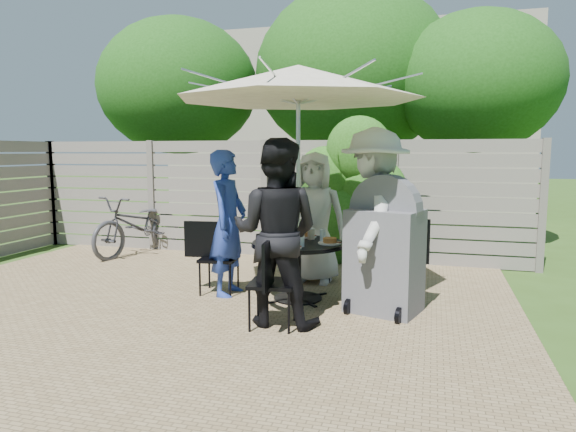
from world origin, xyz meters
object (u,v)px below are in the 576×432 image
(person_right, at_px, (374,219))
(plate_back, at_px, (306,235))
(plate_right, at_px, (330,241))
(glass_front, at_px, (301,240))
(plate_front, at_px, (289,246))
(umbrella, at_px, (298,83))
(person_front, at_px, (276,233))
(chair_left, at_px, (218,272))
(chair_back, at_px, (316,259))
(chair_right, at_px, (385,281))
(chair_front, at_px, (272,301))
(coffee_cup, at_px, (311,234))
(person_back, at_px, (314,218))
(plate_left, at_px, (267,238))
(patio_table, at_px, (298,260))
(glass_right, at_px, (323,235))
(bicycle, at_px, (139,225))
(person_left, at_px, (228,224))
(bbq_grill, at_px, (385,251))
(syrup_jug, at_px, (294,234))
(glass_left, at_px, (273,236))

(person_right, distance_m, plate_back, 0.94)
(plate_right, xyz_separation_m, glass_front, (-0.25, -0.26, 0.05))
(plate_front, bearing_deg, glass_front, 43.94)
(umbrella, bearing_deg, person_front, -89.81)
(chair_left, xyz_separation_m, person_right, (1.79, 0.01, 0.70))
(chair_back, bearing_deg, chair_right, 39.65)
(chair_front, relative_size, coffee_cup, 7.35)
(person_back, bearing_deg, plate_front, -90.00)
(plate_left, bearing_deg, person_front, -66.36)
(patio_table, relative_size, umbrella, 0.38)
(glass_right, xyz_separation_m, bicycle, (-3.40, 1.71, -0.25))
(patio_table, xyz_separation_m, person_front, (0.00, -0.83, 0.43))
(chair_right, bearing_deg, chair_front, 38.90)
(patio_table, relative_size, person_left, 0.60)
(chair_left, relative_size, person_front, 0.48)
(person_back, bearing_deg, chair_front, -89.95)
(bbq_grill, bearing_deg, glass_front, -158.60)
(syrup_jug, bearing_deg, chair_front, -86.33)
(umbrella, xyz_separation_m, coffee_cup, (0.10, 0.22, -1.67))
(person_right, bearing_deg, plate_front, -66.55)
(patio_table, height_order, plate_back, plate_back)
(chair_back, distance_m, plate_front, 1.39)
(coffee_cup, bearing_deg, patio_table, -114.25)
(person_back, height_order, chair_left, person_back)
(bicycle, bearing_deg, plate_front, -21.19)
(person_front, bearing_deg, plate_left, -66.55)
(person_back, relative_size, plate_right, 6.40)
(chair_right, bearing_deg, glass_right, -14.46)
(person_back, distance_m, plate_left, 0.92)
(person_right, bearing_deg, plate_left, -90.00)
(glass_left, xyz_separation_m, syrup_jug, (0.20, 0.16, 0.01))
(person_right, xyz_separation_m, glass_front, (-0.72, -0.26, -0.22))
(chair_right, bearing_deg, patio_table, -6.05)
(syrup_jug, bearing_deg, person_front, -85.91)
(chair_back, distance_m, person_left, 1.39)
(coffee_cup, height_order, bicycle, bicycle)
(plate_back, distance_m, bicycle, 3.47)
(plate_front, bearing_deg, umbrella, 90.19)
(chair_back, bearing_deg, person_left, -46.12)
(bbq_grill, bearing_deg, chair_left, -168.93)
(chair_left, distance_m, bbq_grill, 1.98)
(plate_front, height_order, plate_right, same)
(person_left, relative_size, person_front, 0.94)
(glass_left, relative_size, coffee_cup, 1.17)
(person_back, distance_m, glass_front, 1.10)
(person_front, height_order, chair_right, person_front)
(chair_back, bearing_deg, plate_back, -5.34)
(patio_table, relative_size, plate_right, 3.92)
(plate_front, relative_size, coffee_cup, 2.17)
(person_back, height_order, syrup_jug, person_back)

